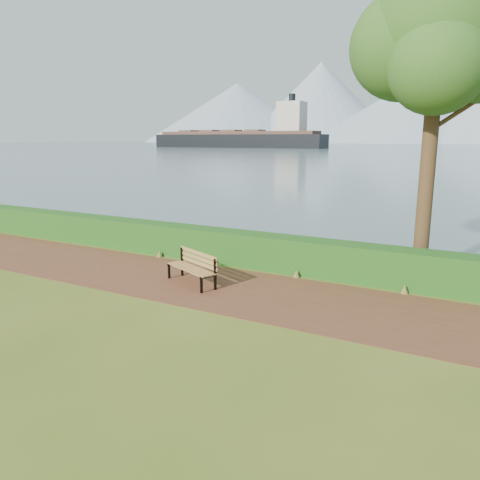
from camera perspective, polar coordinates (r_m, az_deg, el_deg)
The scene contains 6 objects.
ground at distance 12.16m, azimuth -3.82°, elevation -6.01°, with size 140.00×140.00×0.00m, color #46621C.
path at distance 12.40m, azimuth -3.08°, elevation -5.61°, with size 40.00×3.40×0.01m, color #542F1D.
hedge at distance 14.20m, azimuth 1.77°, elevation -1.20°, with size 32.00×0.85×1.00m, color #1A4B15.
bench at distance 12.52m, azimuth -5.65°, elevation -3.12°, with size 1.78×1.13×0.86m.
tree at distance 13.53m, azimuth 23.02°, elevation 21.98°, with size 4.41×3.68×8.48m.
cargo_ship at distance 188.81m, azimuth 0.37°, elevation 12.17°, with size 71.85×12.39×21.76m.
Camera 1 is at (6.22, -9.72, 3.82)m, focal length 35.00 mm.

